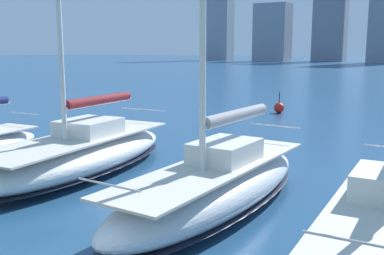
{
  "coord_description": "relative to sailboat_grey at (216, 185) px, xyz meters",
  "views": [
    {
      "loc": [
        -5.98,
        3.28,
        4.24
      ],
      "look_at": [
        0.11,
        -6.77,
        2.2
      ],
      "focal_mm": 42.0,
      "sensor_mm": 36.0,
      "label": 1
    }
  ],
  "objects": [
    {
      "name": "sailboat_grey",
      "position": [
        0.0,
        0.0,
        0.0
      ],
      "size": [
        2.65,
        8.75,
        10.37
      ],
      "color": "silver",
      "rests_on": "ground"
    },
    {
      "name": "sailboat_maroon",
      "position": [
        5.77,
        -0.85,
        -0.0
      ],
      "size": [
        3.62,
        9.27,
        11.46
      ],
      "color": "white",
      "rests_on": "ground"
    },
    {
      "name": "channel_buoy",
      "position": [
        5.24,
        -18.83,
        -0.37
      ],
      "size": [
        0.7,
        0.7,
        1.4
      ],
      "color": "red",
      "rests_on": "ground"
    }
  ]
}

